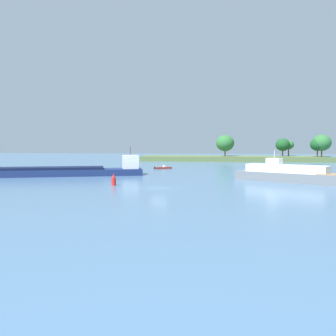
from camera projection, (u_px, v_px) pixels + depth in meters
ground_plane at (159, 188)px, 53.26m from camera, size 400.00×400.00×0.00m
treeline_island at (246, 154)px, 139.40m from camera, size 71.09×17.32×10.01m
white_riverboat at (286, 174)px, 61.73m from camera, size 16.92×12.54×5.40m
cargo_barge at (40, 171)px, 72.91m from camera, size 42.15×19.47×5.91m
fishing_skiff at (163, 168)px, 95.30m from camera, size 4.67×3.77×0.92m
channel_buoy_red at (114, 180)px, 56.39m from camera, size 0.70×0.70×1.90m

